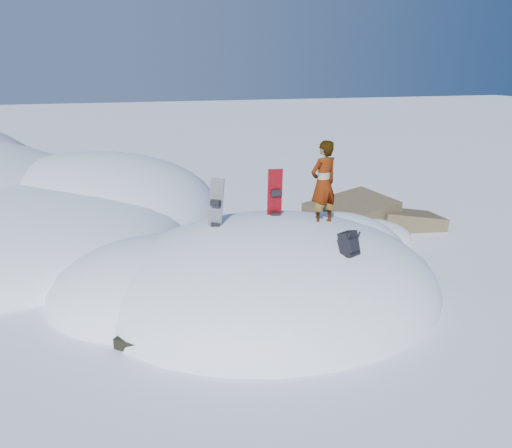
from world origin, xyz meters
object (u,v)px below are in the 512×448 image
object	(u,v)px
snowboard_red	(275,206)
backpack	(350,244)
person	(323,183)
snowboard_dark	(215,217)

from	to	relation	value
snowboard_red	backpack	xyz separation A→B (m)	(0.70, -1.98, -0.22)
backpack	snowboard_red	bearing A→B (deg)	85.86
person	backpack	bearing A→B (deg)	68.06
snowboard_dark	backpack	size ratio (longest dim) A/B	3.03
snowboard_red	snowboard_dark	world-z (taller)	snowboard_red
snowboard_dark	backpack	bearing A→B (deg)	-1.97
backpack	snowboard_dark	bearing A→B (deg)	113.93
snowboard_dark	snowboard_red	bearing A→B (deg)	47.27
snowboard_red	backpack	world-z (taller)	snowboard_red
snowboard_red	backpack	size ratio (longest dim) A/B	3.19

